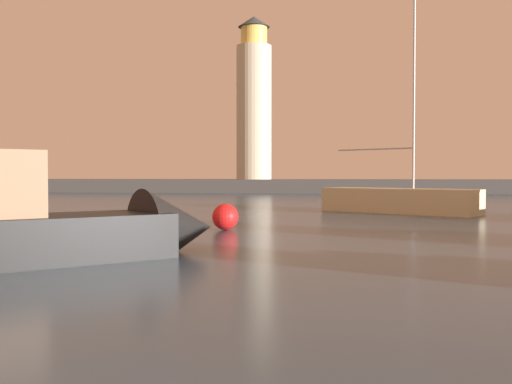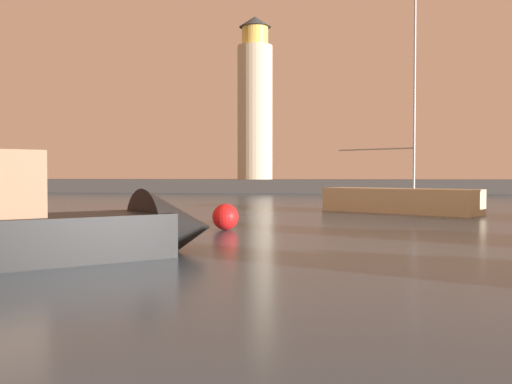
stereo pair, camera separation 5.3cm
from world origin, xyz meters
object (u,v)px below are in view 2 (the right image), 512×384
at_px(motorboat_1, 72,227).
at_px(mooring_buoy, 225,217).
at_px(lighthouse, 255,103).
at_px(sailboat_moored, 399,200).

height_order(motorboat_1, mooring_buoy, motorboat_1).
bearing_deg(mooring_buoy, lighthouse, 96.42).
distance_m(motorboat_1, mooring_buoy, 8.68).
bearing_deg(sailboat_moored, motorboat_1, -117.02).
relative_size(lighthouse, motorboat_1, 2.44).
xyz_separation_m(lighthouse, sailboat_moored, (13.05, -36.05, -9.91)).
distance_m(lighthouse, sailboat_moored, 39.60).
height_order(lighthouse, mooring_buoy, lighthouse).
distance_m(lighthouse, motorboat_1, 56.73).
xyz_separation_m(lighthouse, motorboat_1, (2.98, -55.80, -9.81)).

